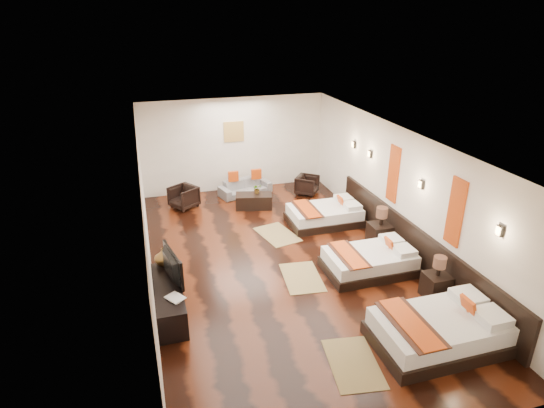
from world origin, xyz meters
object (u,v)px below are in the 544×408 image
object	(u,v)px
nightstand_b	(380,232)
tv_console	(169,299)
bed_near	(440,330)
bed_mid	(370,261)
armchair_right	(307,185)
figurine	(163,256)
bed_far	(325,215)
nightstand_a	(436,283)
sofa	(245,187)
table_plant	(257,189)
book	(170,301)
coffee_table	(254,201)
armchair_left	(184,197)
tv	(168,266)

from	to	relation	value
nightstand_b	tv_console	world-z (taller)	nightstand_b
bed_near	tv_console	world-z (taller)	bed_near
bed_near	bed_mid	distance (m)	2.40
armchair_right	figurine	bearing A→B (deg)	170.24
bed_far	nightstand_a	xyz separation A→B (m)	(0.75, -3.67, 0.07)
bed_near	nightstand_a	xyz separation A→B (m)	(0.75, 1.18, 0.03)
nightstand_b	sofa	bearing A→B (deg)	119.32
bed_far	table_plant	size ratio (longest dim) A/B	7.03
nightstand_b	book	bearing A→B (deg)	-161.03
tv_console	coffee_table	bearing A→B (deg)	57.48
figurine	armchair_left	distance (m)	4.10
tv_console	book	xyz separation A→B (m)	(0.00, -0.49, 0.29)
nightstand_a	nightstand_b	distance (m)	2.19
nightstand_a	tv	world-z (taller)	tv
tv_console	sofa	bearing A→B (deg)	62.98
bed_mid	nightstand_a	bearing A→B (deg)	-58.47
armchair_right	bed_far	bearing A→B (deg)	-148.95
bed_near	sofa	distance (m)	7.56
bed_far	tv_console	distance (m)	4.98
figurine	coffee_table	xyz separation A→B (m)	(2.68, 3.40, -0.53)
nightstand_a	book	distance (m)	4.98
bed_near	tv	distance (m)	4.81
table_plant	book	bearing A→B (deg)	-120.40
book	sofa	size ratio (longest dim) A/B	0.21
bed_mid	book	xyz separation A→B (m)	(-4.19, -0.73, 0.32)
bed_mid	armchair_left	bearing A→B (deg)	126.67
book	armchair_right	xyz separation A→B (m)	(4.47, 5.24, -0.28)
nightstand_a	coffee_table	xyz separation A→B (m)	(-2.27, 5.18, -0.11)
nightstand_a	tv_console	bearing A→B (deg)	168.80
nightstand_b	armchair_right	distance (m)	3.57
book	armchair_right	distance (m)	6.89
figurine	sofa	world-z (taller)	figurine
bed_near	tv_console	size ratio (longest dim) A/B	1.19
bed_far	armchair_left	xyz separation A→B (m)	(-3.39, 2.10, 0.07)
armchair_left	figurine	bearing A→B (deg)	-44.28
bed_far	sofa	size ratio (longest dim) A/B	1.19
coffee_table	table_plant	bearing A→B (deg)	30.67
bed_far	figurine	xyz separation A→B (m)	(-4.19, -1.90, 0.49)
nightstand_b	coffee_table	world-z (taller)	nightstand_b
tv_console	armchair_right	size ratio (longest dim) A/B	2.89
tv	coffee_table	size ratio (longest dim) A/B	1.00
nightstand_b	armchair_left	distance (m)	5.47
book	bed_mid	bearing A→B (deg)	9.92
bed_far	tv_console	xyz separation A→B (m)	(-4.19, -2.69, 0.03)
nightstand_a	table_plant	distance (m)	5.68
bed_far	book	world-z (taller)	bed_far
bed_near	armchair_right	xyz separation A→B (m)	(0.27, 6.91, 0.00)
book	armchair_left	size ratio (longest dim) A/B	0.48
nightstand_a	tv_console	xyz separation A→B (m)	(-4.95, 0.98, -0.04)
table_plant	figurine	bearing A→B (deg)	-128.80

